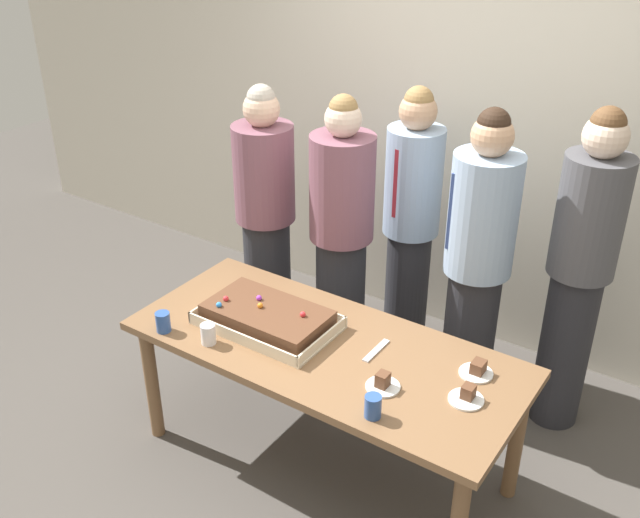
% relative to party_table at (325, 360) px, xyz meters
% --- Properties ---
extents(ground_plane, '(12.00, 12.00, 0.00)m').
position_rel_party_table_xyz_m(ground_plane, '(0.00, 0.00, -0.64)').
color(ground_plane, '#4C4742').
extents(interior_back_panel, '(8.00, 0.12, 3.00)m').
position_rel_party_table_xyz_m(interior_back_panel, '(0.00, 1.60, 0.86)').
color(interior_back_panel, beige).
rests_on(interior_back_panel, ground_plane).
extents(party_table, '(1.87, 0.81, 0.72)m').
position_rel_party_table_xyz_m(party_table, '(0.00, 0.00, 0.00)').
color(party_table, brown).
rests_on(party_table, ground_plane).
extents(sheet_cake, '(0.66, 0.40, 0.12)m').
position_rel_party_table_xyz_m(sheet_cake, '(-0.32, -0.02, 0.13)').
color(sheet_cake, beige).
rests_on(sheet_cake, party_table).
extents(plated_slice_near_left, '(0.15, 0.15, 0.07)m').
position_rel_party_table_xyz_m(plated_slice_near_left, '(0.38, -0.12, 0.11)').
color(plated_slice_near_left, white).
rests_on(plated_slice_near_left, party_table).
extents(plated_slice_near_right, '(0.15, 0.15, 0.07)m').
position_rel_party_table_xyz_m(plated_slice_near_right, '(0.71, 0.01, 0.10)').
color(plated_slice_near_right, white).
rests_on(plated_slice_near_right, party_table).
extents(plated_slice_far_left, '(0.15, 0.15, 0.06)m').
position_rel_party_table_xyz_m(plated_slice_far_left, '(0.67, 0.19, 0.11)').
color(plated_slice_far_left, white).
rests_on(plated_slice_far_left, party_table).
extents(drink_cup_nearest, '(0.07, 0.07, 0.10)m').
position_rel_party_table_xyz_m(drink_cup_nearest, '(0.44, -0.30, 0.14)').
color(drink_cup_nearest, '#2D5199').
rests_on(drink_cup_nearest, party_table).
extents(drink_cup_middle, '(0.07, 0.07, 0.10)m').
position_rel_party_table_xyz_m(drink_cup_middle, '(-0.46, -0.29, 0.14)').
color(drink_cup_middle, white).
rests_on(drink_cup_middle, party_table).
extents(drink_cup_far_end, '(0.07, 0.07, 0.10)m').
position_rel_party_table_xyz_m(drink_cup_far_end, '(-0.70, -0.33, 0.14)').
color(drink_cup_far_end, '#2D5199').
rests_on(drink_cup_far_end, party_table).
extents(cake_server_utensil, '(0.03, 0.20, 0.01)m').
position_rel_party_table_xyz_m(cake_server_utensil, '(0.22, 0.09, 0.09)').
color(cake_server_utensil, silver).
rests_on(cake_server_utensil, party_table).
extents(person_serving_front, '(0.36, 0.36, 1.67)m').
position_rel_party_table_xyz_m(person_serving_front, '(-0.39, 0.75, 0.22)').
color(person_serving_front, '#28282D').
rests_on(person_serving_front, ground_plane).
extents(person_green_shirt_behind, '(0.34, 0.34, 1.73)m').
position_rel_party_table_xyz_m(person_green_shirt_behind, '(0.40, 0.78, 0.26)').
color(person_green_shirt_behind, '#28282D').
rests_on(person_green_shirt_behind, ground_plane).
extents(person_striped_tie_right, '(0.35, 0.35, 1.66)m').
position_rel_party_table_xyz_m(person_striped_tie_right, '(-0.90, 0.71, 0.22)').
color(person_striped_tie_right, '#28282D').
rests_on(person_striped_tie_right, ground_plane).
extents(person_far_right_suit, '(0.33, 0.33, 1.75)m').
position_rel_party_table_xyz_m(person_far_right_suit, '(0.85, 1.01, 0.28)').
color(person_far_right_suit, '#28282D').
rests_on(person_far_right_suit, ground_plane).
extents(person_left_edge_reaching, '(0.33, 0.33, 1.67)m').
position_rel_party_table_xyz_m(person_left_edge_reaching, '(-0.15, 1.12, 0.24)').
color(person_left_edge_reaching, '#28282D').
rests_on(person_left_edge_reaching, ground_plane).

